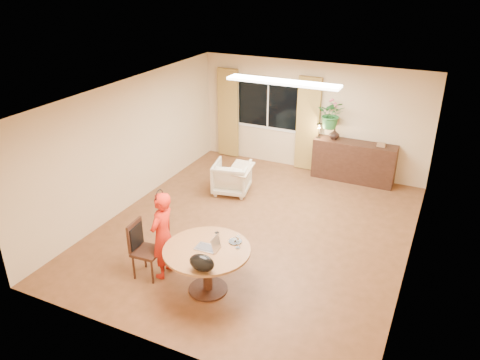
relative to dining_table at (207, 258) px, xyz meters
The scene contains 24 objects.
floor 2.05m from the dining_table, 91.72° to the left, with size 6.50×6.50×0.00m, color brown.
ceiling 2.81m from the dining_table, 91.72° to the left, with size 6.50×6.50×0.00m, color white.
wall_back 5.26m from the dining_table, 90.65° to the left, with size 5.50×5.50×0.00m, color #D5B78A.
wall_left 3.50m from the dining_table, 145.02° to the left, with size 6.50×6.50×0.00m, color #D5B78A.
wall_right 3.41m from the dining_table, 36.14° to the left, with size 6.50×6.50×0.00m, color #D5B78A.
window 5.40m from the dining_table, 102.57° to the left, with size 1.70×0.03×1.30m.
curtain_left 5.60m from the dining_table, 113.34° to the left, with size 0.55×0.08×2.25m, color olive.
curtain_right 5.15m from the dining_table, 91.22° to the left, with size 0.55×0.08×2.25m, color olive.
ceiling_panel 3.73m from the dining_table, 91.07° to the left, with size 2.20×0.35×0.05m, color white.
dining_table is the anchor object (origin of this frame).
dining_chair 1.05m from the dining_table, behind, with size 0.46×0.42×0.95m, color black, non-canonical shape.
child 0.84m from the dining_table, behind, with size 0.35×0.53×1.47m, color red.
laptop 0.27m from the dining_table, 127.43° to the left, with size 0.34×0.23×0.23m, color #B7B7BC, non-canonical shape.
tumbler 0.38m from the dining_table, 89.05° to the left, with size 0.08×0.08×0.11m, color white, non-canonical shape.
wine_glass 0.53m from the dining_table, 29.11° to the left, with size 0.07×0.07×0.20m, color white, non-canonical shape.
pot_lid 0.49m from the dining_table, 49.73° to the left, with size 0.21×0.21×0.03m, color white, non-canonical shape.
handbag 0.61m from the dining_table, 67.81° to the right, with size 0.38×0.22×0.25m, color black, non-canonical shape.
armchair 3.43m from the dining_table, 110.05° to the left, with size 0.75×0.77×0.70m, color #C7B19D.
throw 3.28m from the dining_table, 106.30° to the left, with size 0.45×0.55×0.03m, color beige, non-canonical shape.
sideboard 5.09m from the dining_table, 77.80° to the left, with size 1.86×0.45×0.93m, color black.
vase 5.03m from the dining_table, 83.41° to the left, with size 0.24×0.24×0.25m, color black.
bouquet 5.08m from the dining_table, 84.53° to the left, with size 0.59×0.51×0.66m, color #316B28.
book_stack 5.25m from the dining_table, 71.79° to the left, with size 0.19×0.14×0.08m, color brown, non-canonical shape.
desk_lamp 4.96m from the dining_table, 87.36° to the left, with size 0.14×0.14×0.35m, color black, non-canonical shape.
Camera 1 is at (3.01, -7.04, 4.61)m, focal length 35.00 mm.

